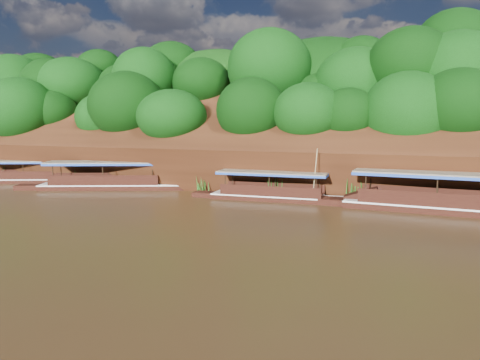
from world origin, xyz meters
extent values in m
plane|color=black|center=(0.00, 0.00, 0.00)|extent=(160.00, 160.00, 0.00)
cube|color=black|center=(0.00, 16.00, 3.50)|extent=(120.00, 16.12, 13.64)
cube|color=black|center=(0.00, 26.00, 0.00)|extent=(120.00, 24.00, 12.00)
ellipsoid|color=#0A3A09|center=(-30.00, 22.00, 9.00)|extent=(20.00, 10.00, 8.00)
ellipsoid|color=#0A3A09|center=(-6.00, 15.00, 3.50)|extent=(18.00, 8.00, 6.40)
ellipsoid|color=#0A3A09|center=(0.00, 23.00, 9.20)|extent=(24.00, 11.00, 8.40)
cube|color=black|center=(13.65, 7.53, 0.00)|extent=(14.06, 3.23, 0.98)
cube|color=silver|center=(13.65, 7.53, 0.47)|extent=(14.06, 3.30, 0.11)
cube|color=brown|center=(12.78, 7.58, 2.62)|extent=(11.06, 3.41, 0.13)
cube|color=#173B99|center=(12.78, 7.58, 2.49)|extent=(11.06, 3.41, 0.20)
cube|color=black|center=(1.72, 8.09, 0.00)|extent=(10.87, 2.51, 0.81)
cube|color=silver|center=(1.72, 8.09, 0.39)|extent=(10.87, 2.57, 0.09)
cube|color=black|center=(7.78, 8.39, 0.63)|extent=(2.63, 1.61, 1.52)
cube|color=#173B99|center=(8.45, 8.42, 0.90)|extent=(1.40, 1.61, 0.55)
cube|color=red|center=(8.45, 8.42, 0.59)|extent=(1.40, 1.61, 0.55)
cube|color=brown|center=(1.05, 8.06, 2.17)|extent=(8.55, 2.69, 0.11)
cube|color=#173B99|center=(1.05, 8.06, 2.06)|extent=(8.55, 2.69, 0.16)
cylinder|color=tan|center=(4.44, 7.68, 2.28)|extent=(0.49, 0.81, 3.68)
cube|color=black|center=(-13.73, 8.59, 0.00)|extent=(13.05, 7.03, 0.90)
cube|color=silver|center=(-13.73, 8.59, 0.43)|extent=(13.07, 7.09, 0.10)
cube|color=black|center=(-6.86, 11.39, 0.70)|extent=(3.50, 2.70, 1.77)
cube|color=#173B99|center=(-6.10, 11.71, 1.00)|extent=(2.15, 2.20, 0.66)
cube|color=red|center=(-6.10, 11.71, 0.66)|extent=(2.15, 2.20, 0.66)
cube|color=brown|center=(-14.50, 8.27, 2.41)|extent=(10.52, 6.25, 0.12)
cube|color=#173B99|center=(-14.50, 8.27, 2.29)|extent=(10.52, 6.25, 0.18)
cylinder|color=tan|center=(-9.96, 9.91, 2.81)|extent=(1.02, 0.84, 4.60)
cube|color=black|center=(-23.84, 9.34, 0.00)|extent=(10.18, 5.79, 0.79)
cube|color=silver|center=(-23.84, 9.34, 0.38)|extent=(10.20, 5.85, 0.09)
cube|color=black|center=(-18.54, 11.59, 0.62)|extent=(2.81, 2.29, 1.47)
cube|color=#173B99|center=(-17.96, 11.85, 0.88)|extent=(1.75, 1.89, 0.53)
cube|color=red|center=(-17.96, 11.85, 0.58)|extent=(1.75, 1.89, 0.53)
cube|color=brown|center=(-24.43, 9.09, 2.13)|extent=(8.25, 5.19, 0.11)
cube|color=#173B99|center=(-24.43, 9.09, 2.02)|extent=(8.25, 5.19, 0.16)
cube|color=#173B99|center=(-29.05, 10.04, 1.00)|extent=(1.55, 1.81, 0.60)
cube|color=red|center=(-29.05, 10.04, 0.66)|extent=(1.55, 1.81, 0.60)
cone|color=#215B16|center=(-27.84, 9.28, 1.00)|extent=(1.50, 1.50, 2.01)
cone|color=#215B16|center=(-18.96, 9.32, 0.81)|extent=(1.50, 1.50, 1.61)
cone|color=#215B16|center=(-12.98, 9.45, 0.87)|extent=(1.50, 1.50, 1.74)
cone|color=#215B16|center=(-5.57, 9.10, 0.74)|extent=(1.50, 1.50, 1.48)
cone|color=#215B16|center=(1.06, 9.07, 0.79)|extent=(1.50, 1.50, 1.58)
cone|color=#215B16|center=(7.12, 9.37, 1.13)|extent=(1.50, 1.50, 2.26)
cone|color=#215B16|center=(12.51, 9.82, 0.91)|extent=(1.50, 1.50, 1.83)
camera|label=1|loc=(11.41, -26.12, 6.26)|focal=35.00mm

